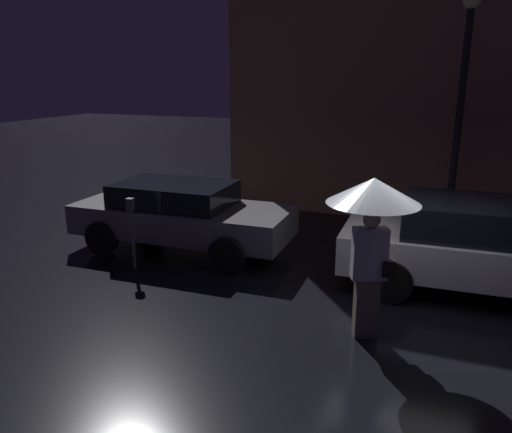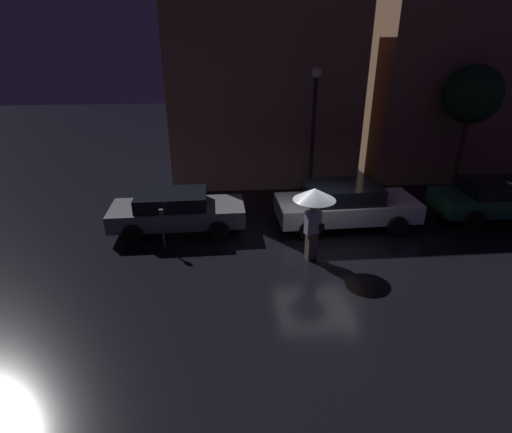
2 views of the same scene
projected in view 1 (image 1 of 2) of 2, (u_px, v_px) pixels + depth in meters
ground_plane at (402, 313)px, 7.35m from camera, size 60.00×60.00×0.00m
building_facade_left at (395, 62)px, 12.54m from camera, size 7.79×3.00×7.38m
parked_car_grey at (181, 214)px, 9.91m from camera, size 4.34×1.91×1.34m
parked_car_white at (490, 246)px, 7.86m from camera, size 4.70×2.06×1.48m
pedestrian_with_umbrella at (373, 210)px, 6.26m from camera, size 1.18×1.18×2.16m
parking_meter at (132, 225)px, 8.87m from camera, size 0.12×0.10×1.30m
street_lamp_near at (463, 87)px, 9.83m from camera, size 0.37×0.37×4.95m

